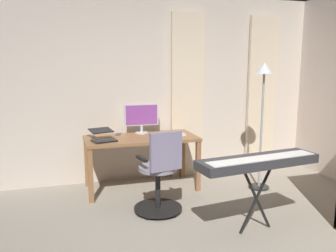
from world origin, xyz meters
name	(u,v)px	position (x,y,z in m)	size (l,w,h in m)	color
back_room_partition	(153,88)	(0.00, -2.65, 1.34)	(5.12, 0.10, 2.68)	beige
curtain_left_panel	(261,94)	(-1.76, -2.54, 1.21)	(0.48, 0.06, 2.42)	beige
curtain_right_panel	(187,97)	(-0.50, -2.54, 1.21)	(0.49, 0.06, 2.42)	beige
desk	(141,143)	(0.30, -2.14, 0.64)	(1.49, 0.71, 0.73)	#93653E
office_chair	(160,175)	(0.27, -1.28, 0.46)	(0.56, 0.56, 0.97)	black
computer_monitor	(141,116)	(0.24, -2.38, 0.97)	(0.49, 0.18, 0.42)	silver
computer_keyboard	(170,135)	(-0.09, -2.07, 0.74)	(0.42, 0.12, 0.02)	silver
laptop	(103,137)	(0.82, -2.04, 0.78)	(0.35, 0.38, 0.15)	black
cell_phone_face_up	(91,136)	(0.94, -2.39, 0.73)	(0.07, 0.14, 0.01)	#333338
cell_phone_by_monitor	(118,134)	(0.57, -2.39, 0.73)	(0.07, 0.14, 0.01)	#333338
piano_keyboard	(258,163)	(-0.55, -0.59, 0.72)	(1.32, 0.47, 0.79)	black
floor_lamp	(263,95)	(-1.26, -1.68, 1.29)	(0.28, 0.28, 1.71)	black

